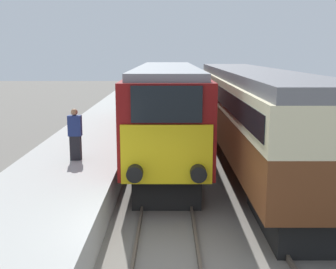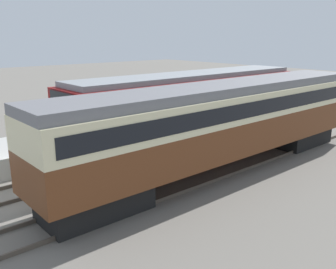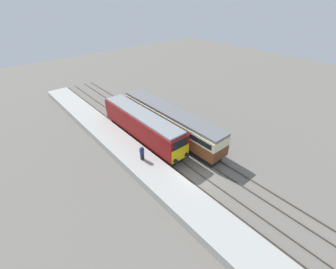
# 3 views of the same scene
# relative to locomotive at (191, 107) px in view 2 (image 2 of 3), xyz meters

# --- Properties ---
(ground_plane) EXTENTS (120.00, 120.00, 0.00)m
(ground_plane) POSITION_rel_locomotive_xyz_m (0.00, -9.73, -2.22)
(ground_plane) COLOR slate
(platform_left) EXTENTS (3.50, 50.00, 0.95)m
(platform_left) POSITION_rel_locomotive_xyz_m (-3.30, -1.73, -1.74)
(platform_left) COLOR #A8A8A3
(platform_left) RESTS_ON ground_plane
(rails_near_track) EXTENTS (1.51, 60.00, 0.14)m
(rails_near_track) POSITION_rel_locomotive_xyz_m (0.00, -4.73, -2.15)
(rails_near_track) COLOR #4C4238
(rails_near_track) RESTS_ON ground_plane
(rails_far_track) EXTENTS (1.50, 60.00, 0.14)m
(rails_far_track) POSITION_rel_locomotive_xyz_m (3.40, -4.73, -2.15)
(rails_far_track) COLOR #4C4238
(rails_far_track) RESTS_ON ground_plane
(locomotive) EXTENTS (2.70, 14.63, 3.96)m
(locomotive) POSITION_rel_locomotive_xyz_m (0.00, 0.00, 0.00)
(locomotive) COLOR black
(locomotive) RESTS_ON ground_plane
(passenger_carriage) EXTENTS (2.75, 17.18, 3.86)m
(passenger_carriage) POSITION_rel_locomotive_xyz_m (3.40, -1.35, 0.12)
(passenger_carriage) COLOR black
(passenger_carriage) RESTS_ON ground_plane
(person_on_platform) EXTENTS (0.44, 0.26, 1.74)m
(person_on_platform) POSITION_rel_locomotive_xyz_m (-3.08, -4.30, -0.40)
(person_on_platform) COLOR black
(person_on_platform) RESTS_ON platform_left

